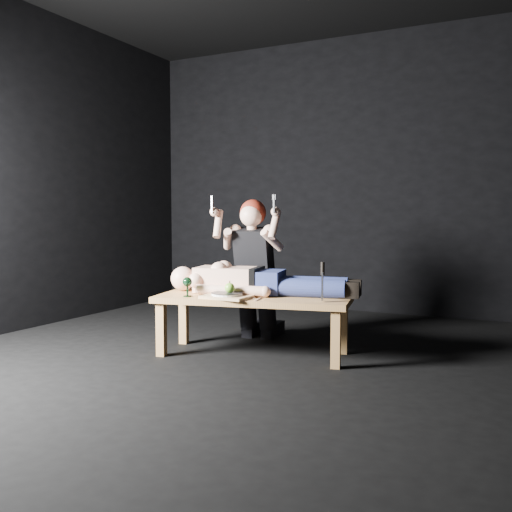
% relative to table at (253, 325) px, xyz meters
% --- Properties ---
extents(ground, '(5.00, 5.00, 0.00)m').
position_rel_table_xyz_m(ground, '(0.16, -0.19, -0.23)').
color(ground, black).
rests_on(ground, ground).
extents(back_wall, '(5.00, 0.00, 5.00)m').
position_rel_table_xyz_m(back_wall, '(0.16, 2.31, 1.27)').
color(back_wall, black).
rests_on(back_wall, ground).
extents(table, '(1.53, 0.81, 0.45)m').
position_rel_table_xyz_m(table, '(0.00, 0.00, 0.00)').
color(table, '#B68344').
rests_on(table, ground).
extents(lying_man, '(1.42, 0.67, 0.25)m').
position_rel_table_xyz_m(lying_man, '(0.02, 0.14, 0.35)').
color(lying_man, beige).
rests_on(lying_man, table).
extents(kneeling_woman, '(0.71, 0.78, 1.22)m').
position_rel_table_xyz_m(kneeling_woman, '(-0.22, 0.52, 0.39)').
color(kneeling_woman, black).
rests_on(kneeling_woman, ground).
extents(serving_tray, '(0.35, 0.26, 0.02)m').
position_rel_table_xyz_m(serving_tray, '(-0.13, -0.18, 0.24)').
color(serving_tray, tan).
rests_on(serving_tray, table).
extents(plate, '(0.24, 0.24, 0.02)m').
position_rel_table_xyz_m(plate, '(-0.13, -0.18, 0.25)').
color(plate, white).
rests_on(plate, serving_tray).
extents(apple, '(0.07, 0.07, 0.07)m').
position_rel_table_xyz_m(apple, '(-0.11, -0.17, 0.30)').
color(apple, '#47A01B').
rests_on(apple, plate).
extents(goblet, '(0.08, 0.08, 0.15)m').
position_rel_table_xyz_m(goblet, '(-0.43, -0.25, 0.30)').
color(goblet, black).
rests_on(goblet, table).
extents(fork_flat, '(0.05, 0.15, 0.01)m').
position_rel_table_xyz_m(fork_flat, '(-0.33, -0.21, 0.23)').
color(fork_flat, '#B2B2B7').
rests_on(fork_flat, table).
extents(knife_flat, '(0.04, 0.15, 0.01)m').
position_rel_table_xyz_m(knife_flat, '(0.12, -0.14, 0.23)').
color(knife_flat, '#B2B2B7').
rests_on(knife_flat, table).
extents(spoon_flat, '(0.13, 0.10, 0.01)m').
position_rel_table_xyz_m(spoon_flat, '(0.02, -0.10, 0.23)').
color(spoon_flat, '#B2B2B7').
rests_on(spoon_flat, table).
extents(carving_knife, '(0.04, 0.05, 0.28)m').
position_rel_table_xyz_m(carving_knife, '(0.57, -0.05, 0.37)').
color(carving_knife, '#B2B2B7').
rests_on(carving_knife, table).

